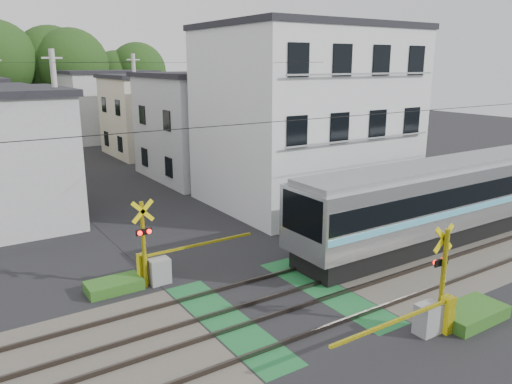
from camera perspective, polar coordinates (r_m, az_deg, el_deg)
ground at (r=16.04m, az=2.71°, el=-12.86°), size 120.00×120.00×0.00m
track_bed at (r=16.02m, az=2.71°, el=-12.74°), size 120.00×120.00×0.14m
crossing_signal_near at (r=15.05m, az=19.50°, el=-12.64°), size 4.74×0.65×3.09m
crossing_signal_far at (r=17.55m, az=-11.36°, el=-8.08°), size 4.74×0.65×3.09m
apartment_block at (r=27.09m, az=5.74°, el=8.69°), size 10.20×8.36×9.30m
houses_row at (r=38.64m, az=-20.16°, el=7.51°), size 22.07×31.35×6.80m
tree_hill at (r=60.15m, az=-26.74°, el=11.70°), size 40.00×13.75×11.93m
catenary at (r=18.81m, az=17.81°, el=2.55°), size 60.00×5.04×7.00m
utility_poles at (r=35.44m, az=-21.23°, el=8.22°), size 7.90×42.00×8.00m
pedestrian at (r=44.02m, az=-20.98°, el=4.99°), size 0.60×0.41×1.63m
weed_patches at (r=16.88m, az=7.83°, el=-10.82°), size 10.25×8.80×0.40m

